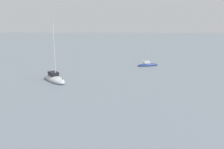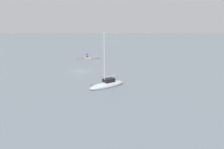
% 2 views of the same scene
% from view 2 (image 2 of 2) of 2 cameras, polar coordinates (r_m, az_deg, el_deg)
% --- Properties ---
extents(ground_plane, '(500.00, 500.00, 0.00)m').
position_cam_2_polar(ground_plane, '(56.02, -8.26, 0.99)').
color(ground_plane, slate).
extents(seawall_pier, '(7.65, 1.94, 0.54)m').
position_cam_2_polar(seawall_pier, '(75.73, -6.48, 4.42)').
color(seawall_pier, slate).
rests_on(seawall_pier, ground_plane).
extents(person_seated_maroon_left, '(0.45, 0.64, 0.73)m').
position_cam_2_polar(person_seated_maroon_left, '(75.53, -6.68, 4.80)').
color(person_seated_maroon_left, '#1E2333').
rests_on(person_seated_maroon_left, seawall_pier).
extents(umbrella_open_navy, '(1.46, 1.46, 1.31)m').
position_cam_2_polar(umbrella_open_navy, '(75.56, -6.68, 5.47)').
color(umbrella_open_navy, black).
rests_on(umbrella_open_navy, seawall_pier).
extents(sailboat_grey_far, '(7.60, 6.65, 10.81)m').
position_cam_2_polar(sailboat_grey_far, '(41.18, -1.30, -2.75)').
color(sailboat_grey_far, '#ADB2B7').
rests_on(sailboat_grey_far, ground_plane).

